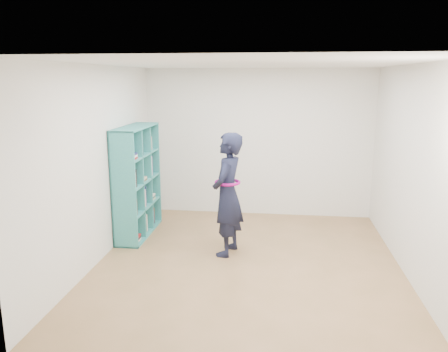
# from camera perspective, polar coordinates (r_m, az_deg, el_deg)

# --- Properties ---
(floor) EXTENTS (4.50, 4.50, 0.00)m
(floor) POSITION_cam_1_polar(r_m,az_deg,el_deg) (5.97, 3.10, -11.32)
(floor) COLOR olive
(floor) RESTS_ON ground
(ceiling) EXTENTS (4.50, 4.50, 0.00)m
(ceiling) POSITION_cam_1_polar(r_m,az_deg,el_deg) (5.46, 3.43, 14.47)
(ceiling) COLOR white
(ceiling) RESTS_ON wall_back
(wall_left) EXTENTS (0.02, 4.50, 2.60)m
(wall_left) POSITION_cam_1_polar(r_m,az_deg,el_deg) (6.05, -16.00, 1.44)
(wall_left) COLOR silver
(wall_left) RESTS_ON floor
(wall_right) EXTENTS (0.02, 4.50, 2.60)m
(wall_right) POSITION_cam_1_polar(r_m,az_deg,el_deg) (5.79, 23.40, 0.40)
(wall_right) COLOR silver
(wall_right) RESTS_ON floor
(wall_back) EXTENTS (4.00, 0.02, 2.60)m
(wall_back) POSITION_cam_1_polar(r_m,az_deg,el_deg) (7.79, 4.46, 4.30)
(wall_back) COLOR silver
(wall_back) RESTS_ON floor
(wall_front) EXTENTS (4.00, 0.02, 2.60)m
(wall_front) POSITION_cam_1_polar(r_m,az_deg,el_deg) (3.41, 0.49, -6.59)
(wall_front) COLOR silver
(wall_front) RESTS_ON floor
(bookshelf) EXTENTS (0.38, 1.29, 1.72)m
(bookshelf) POSITION_cam_1_polar(r_m,az_deg,el_deg) (6.93, -11.48, -0.82)
(bookshelf) COLOR teal
(bookshelf) RESTS_ON floor
(person) EXTENTS (0.53, 0.70, 1.72)m
(person) POSITION_cam_1_polar(r_m,az_deg,el_deg) (6.01, 0.46, -2.43)
(person) COLOR black
(person) RESTS_ON floor
(smartphone) EXTENTS (0.02, 0.08, 0.12)m
(smartphone) POSITION_cam_1_polar(r_m,az_deg,el_deg) (6.11, -0.60, -1.10)
(smartphone) COLOR silver
(smartphone) RESTS_ON person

